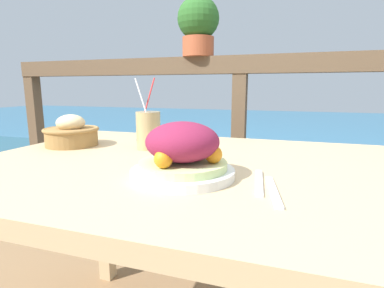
{
  "coord_description": "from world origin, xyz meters",
  "views": [
    {
      "loc": [
        0.26,
        -0.77,
        0.94
      ],
      "look_at": [
        0.02,
        -0.04,
        0.79
      ],
      "focal_mm": 28.0,
      "sensor_mm": 36.0,
      "label": 1
    }
  ],
  "objects_px": {
    "salad_plate": "(183,154)",
    "bread_basket": "(71,133)",
    "drink_glass": "(148,130)",
    "potted_plant": "(198,24)"
  },
  "relations": [
    {
      "from": "bread_basket",
      "to": "potted_plant",
      "type": "distance_m",
      "value": 0.89
    },
    {
      "from": "drink_glass",
      "to": "potted_plant",
      "type": "xyz_separation_m",
      "value": [
        -0.03,
        0.66,
        0.46
      ]
    },
    {
      "from": "drink_glass",
      "to": "bread_basket",
      "type": "relative_size",
      "value": 1.25
    },
    {
      "from": "salad_plate",
      "to": "bread_basket",
      "type": "bearing_deg",
      "value": 154.93
    },
    {
      "from": "bread_basket",
      "to": "potted_plant",
      "type": "bearing_deg",
      "value": 69.74
    },
    {
      "from": "salad_plate",
      "to": "bread_basket",
      "type": "relative_size",
      "value": 1.27
    },
    {
      "from": "potted_plant",
      "to": "drink_glass",
      "type": "bearing_deg",
      "value": -87.46
    },
    {
      "from": "salad_plate",
      "to": "drink_glass",
      "type": "bearing_deg",
      "value": 129.19
    },
    {
      "from": "drink_glass",
      "to": "potted_plant",
      "type": "height_order",
      "value": "potted_plant"
    },
    {
      "from": "salad_plate",
      "to": "potted_plant",
      "type": "bearing_deg",
      "value": 105.06
    }
  ]
}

